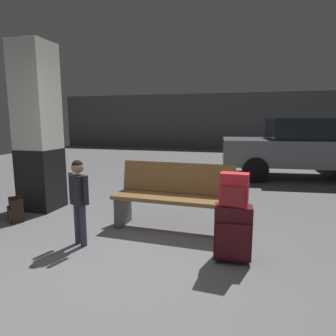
{
  "coord_description": "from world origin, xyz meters",
  "views": [
    {
      "loc": [
        1.17,
        -2.36,
        1.47
      ],
      "look_at": [
        0.16,
        1.3,
        0.85
      ],
      "focal_mm": 31.48,
      "sensor_mm": 36.0,
      "label": 1
    }
  ],
  "objects_px": {
    "structural_pillar": "(38,129)",
    "parked_car_near": "(307,147)",
    "backpack_bright": "(234,190)",
    "child": "(79,193)",
    "bench": "(173,197)",
    "backpack_dark_floor": "(16,210)",
    "suitcase": "(233,232)"
  },
  "relations": [
    {
      "from": "backpack_bright",
      "to": "backpack_dark_floor",
      "type": "height_order",
      "value": "backpack_bright"
    },
    {
      "from": "backpack_bright",
      "to": "structural_pillar",
      "type": "bearing_deg",
      "value": 160.95
    },
    {
      "from": "structural_pillar",
      "to": "suitcase",
      "type": "relative_size",
      "value": 4.43
    },
    {
      "from": "backpack_bright",
      "to": "bench",
      "type": "bearing_deg",
      "value": 137.01
    },
    {
      "from": "structural_pillar",
      "to": "parked_car_near",
      "type": "xyz_separation_m",
      "value": [
        4.74,
        4.03,
        -0.52
      ]
    },
    {
      "from": "bench",
      "to": "child",
      "type": "relative_size",
      "value": 1.59
    },
    {
      "from": "child",
      "to": "structural_pillar",
      "type": "bearing_deg",
      "value": 141.3
    },
    {
      "from": "bench",
      "to": "child",
      "type": "height_order",
      "value": "child"
    },
    {
      "from": "suitcase",
      "to": "backpack_dark_floor",
      "type": "height_order",
      "value": "suitcase"
    },
    {
      "from": "child",
      "to": "backpack_dark_floor",
      "type": "bearing_deg",
      "value": 160.32
    },
    {
      "from": "backpack_bright",
      "to": "child",
      "type": "bearing_deg",
      "value": -178.69
    },
    {
      "from": "child",
      "to": "backpack_dark_floor",
      "type": "height_order",
      "value": "child"
    },
    {
      "from": "bench",
      "to": "suitcase",
      "type": "bearing_deg",
      "value": -42.93
    },
    {
      "from": "structural_pillar",
      "to": "backpack_dark_floor",
      "type": "distance_m",
      "value": 1.33
    },
    {
      "from": "bench",
      "to": "suitcase",
      "type": "relative_size",
      "value": 2.68
    },
    {
      "from": "structural_pillar",
      "to": "suitcase",
      "type": "bearing_deg",
      "value": -19.04
    },
    {
      "from": "structural_pillar",
      "to": "bench",
      "type": "bearing_deg",
      "value": -7.82
    },
    {
      "from": "structural_pillar",
      "to": "backpack_bright",
      "type": "relative_size",
      "value": 7.86
    },
    {
      "from": "child",
      "to": "parked_car_near",
      "type": "height_order",
      "value": "parked_car_near"
    },
    {
      "from": "bench",
      "to": "backpack_bright",
      "type": "bearing_deg",
      "value": -42.99
    },
    {
      "from": "suitcase",
      "to": "bench",
      "type": "bearing_deg",
      "value": 137.07
    },
    {
      "from": "suitcase",
      "to": "backpack_bright",
      "type": "distance_m",
      "value": 0.45
    },
    {
      "from": "backpack_bright",
      "to": "child",
      "type": "xyz_separation_m",
      "value": [
        -1.76,
        -0.04,
        -0.14
      ]
    },
    {
      "from": "bench",
      "to": "parked_car_near",
      "type": "relative_size",
      "value": 0.38
    },
    {
      "from": "bench",
      "to": "parked_car_near",
      "type": "distance_m",
      "value": 4.97
    },
    {
      "from": "structural_pillar",
      "to": "backpack_dark_floor",
      "type": "xyz_separation_m",
      "value": [
        0.04,
        -0.64,
        -1.16
      ]
    },
    {
      "from": "structural_pillar",
      "to": "parked_car_near",
      "type": "bearing_deg",
      "value": 40.36
    },
    {
      "from": "suitcase",
      "to": "backpack_bright",
      "type": "xyz_separation_m",
      "value": [
        -0.0,
        -0.0,
        0.45
      ]
    },
    {
      "from": "bench",
      "to": "child",
      "type": "distance_m",
      "value": 1.25
    },
    {
      "from": "bench",
      "to": "backpack_dark_floor",
      "type": "height_order",
      "value": "bench"
    },
    {
      "from": "backpack_bright",
      "to": "parked_car_near",
      "type": "height_order",
      "value": "parked_car_near"
    },
    {
      "from": "backpack_bright",
      "to": "parked_car_near",
      "type": "distance_m",
      "value": 5.36
    }
  ]
}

